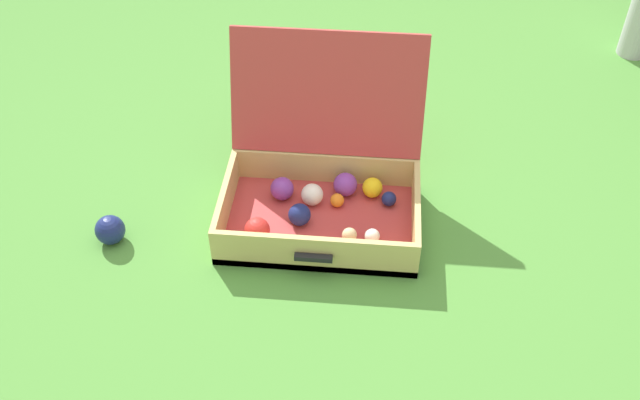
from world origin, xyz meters
The scene contains 3 objects.
ground_plane centered at (0.00, 0.00, 0.00)m, with size 16.00×16.00×0.00m, color #4C8C38.
open_suitcase centered at (-0.10, 0.11, 0.11)m, with size 0.61×0.55×0.51m.
stray_ball_on_grass centered at (-0.72, -0.08, 0.05)m, with size 0.09×0.09×0.09m, color navy.
Camera 1 is at (0.05, -1.57, 1.60)m, focal length 40.67 mm.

